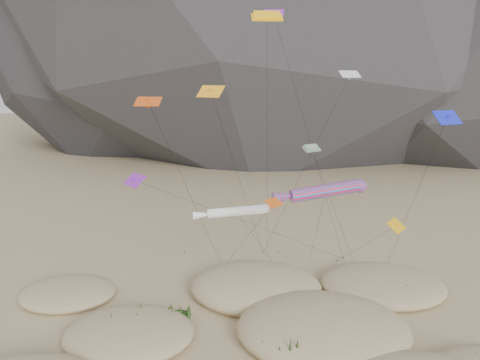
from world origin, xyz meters
The scene contains 8 objects.
dunes centered at (0.24, 4.36, 0.71)m, with size 47.63×35.05×3.87m.
dune_grass centered at (-0.14, 4.46, 0.86)m, with size 40.69×28.65×1.54m.
kite_stakes centered at (1.55, 24.03, 0.15)m, with size 25.12×5.36×0.30m.
rainbow_tube_kite centered at (4.60, 8.40, 12.61)m, with size 8.56×16.15×13.58m.
white_tube_kite centered at (-3.43, 11.87, 9.61)m, with size 8.19×11.59×10.35m.
orange_parafoil centered at (-0.38, 12.24, 27.29)m, with size 2.88×12.82×28.13m.
multi_parafoil centered at (4.20, 13.62, 15.38)m, with size 7.76×11.09×16.00m.
delta_kites centered at (0.52, 9.62, 17.43)m, with size 28.59×20.89×28.54m.
Camera 1 is at (-1.04, -31.45, 22.48)m, focal length 35.00 mm.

